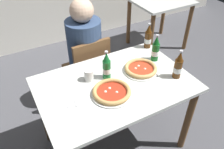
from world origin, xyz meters
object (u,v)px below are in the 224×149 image
Objects in this scene: dining_table_background at (160,10)px; paper_cup at (89,75)px; dining_table_main at (115,94)px; beer_bottle_right at (156,50)px; diner_seated at (86,59)px; pizza_margherita_near at (141,69)px; pizza_marinara_far at (112,92)px; beer_bottle_extra at (148,37)px; chair_behind_table at (89,69)px; beer_bottle_left at (178,66)px; beer_bottle_center at (107,67)px; napkin_with_cutlery at (72,99)px.

paper_cup is at bearing -144.49° from dining_table_background.
beer_bottle_right is at bearing 14.10° from dining_table_main.
diner_seated is at bearing 87.91° from dining_table_main.
beer_bottle_right is 2.60× the size of paper_cup.
pizza_margherita_near is 1.18× the size of beer_bottle_right.
pizza_marinara_far is 1.25× the size of beer_bottle_extra.
pizza_marinara_far is (-0.08, -0.10, 0.14)m from dining_table_main.
dining_table_main is at bearing -165.90° from beer_bottle_right.
dining_table_main and dining_table_background have the same top height.
beer_bottle_right is at bearing -108.88° from beer_bottle_extra.
pizza_marinara_far is at bearing -138.09° from dining_table_background.
chair_behind_table is at bearing 151.09° from beer_bottle_extra.
beer_bottle_extra is (0.07, 0.49, 0.00)m from beer_bottle_left.
dining_table_background is at bearing 41.39° from dining_table_main.
paper_cup reaches higher than pizza_marinara_far.
dining_table_main is 1.41× the size of chair_behind_table.
beer_bottle_right reaches higher than paper_cup.
beer_bottle_center is 1.00× the size of beer_bottle_right.
chair_behind_table is at bearing -86.73° from diner_seated.
beer_bottle_left reaches higher than pizza_margherita_near.
beer_bottle_left is at bearing -61.58° from diner_seated.
chair_behind_table is 0.97m from beer_bottle_left.
paper_cup is at bearing 178.57° from beer_bottle_right.
beer_bottle_right is 0.63m from paper_cup.
napkin_with_cutlery is (-0.36, -0.01, 0.12)m from dining_table_main.
dining_table_main is 4.86× the size of beer_bottle_extra.
napkin_with_cutlery is at bearing -119.94° from diner_seated.
dining_table_main is at bearing -172.05° from pizza_margherita_near.
beer_bottle_center is (0.06, 0.19, 0.08)m from pizza_marinara_far.
beer_bottle_extra reaches higher than pizza_marinara_far.
pizza_margherita_near is at bearing -12.65° from paper_cup.
beer_bottle_right is at bearing -130.47° from dining_table_background.
paper_cup is at bearing 167.35° from pizza_margherita_near.
dining_table_background is 8.42× the size of paper_cup.
dining_table_main is at bearing -39.53° from paper_cup.
beer_bottle_center is 0.49m from beer_bottle_right.
diner_seated is 3.92× the size of pizza_marinara_far.
dining_table_main is at bearing 0.99° from napkin_with_cutlery.
paper_cup is at bearing 163.76° from beer_bottle_center.
paper_cup is (-0.19, -0.48, 0.32)m from chair_behind_table.
dining_table_main is at bearing -75.41° from beer_bottle_center.
diner_seated is at bearing 118.42° from beer_bottle_left.
beer_bottle_left is 2.60× the size of paper_cup.
pizza_margherita_near reaches higher than napkin_with_cutlery.
beer_bottle_right is (0.49, 0.02, 0.00)m from beer_bottle_center.
chair_behind_table reaches higher than pizza_margherita_near.
diner_seated reaches higher than napkin_with_cutlery.
dining_table_main is at bearing 49.79° from pizza_marinara_far.
beer_bottle_left is 0.85m from napkin_with_cutlery.
diner_seated is at bearing -89.07° from chair_behind_table.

